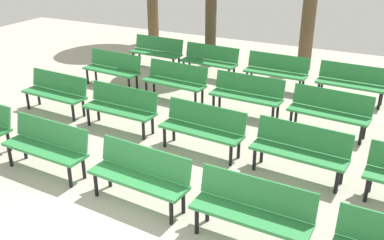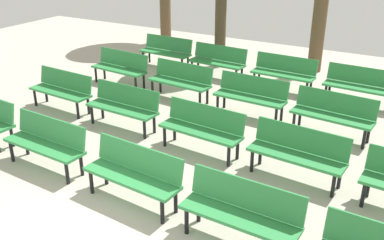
# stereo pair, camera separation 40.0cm
# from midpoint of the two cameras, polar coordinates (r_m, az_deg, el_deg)

# --- Properties ---
(bench_r0_c1) EXTENTS (1.62, 0.55, 0.87)m
(bench_r0_c1) POSITION_cam_midpoint_polar(r_m,az_deg,el_deg) (7.92, -19.59, -2.95)
(bench_r0_c1) COLOR #2D8442
(bench_r0_c1) RESTS_ON ground_plane
(bench_r0_c2) EXTENTS (1.63, 0.60, 0.87)m
(bench_r0_c2) POSITION_cam_midpoint_polar(r_m,az_deg,el_deg) (6.70, -8.38, -6.80)
(bench_r0_c2) COLOR #2D8442
(bench_r0_c2) RESTS_ON ground_plane
(bench_r0_c3) EXTENTS (1.61, 0.53, 0.87)m
(bench_r0_c3) POSITION_cam_midpoint_polar(r_m,az_deg,el_deg) (5.91, 5.87, -11.25)
(bench_r0_c3) COLOR #2D8442
(bench_r0_c3) RESTS_ON ground_plane
(bench_r1_c0) EXTENTS (1.62, 0.57, 0.87)m
(bench_r1_c0) POSITION_cam_midpoint_polar(r_m,az_deg,el_deg) (10.40, -18.20, 3.62)
(bench_r1_c0) COLOR #2D8442
(bench_r1_c0) RESTS_ON ground_plane
(bench_r1_c1) EXTENTS (1.62, 0.54, 0.87)m
(bench_r1_c1) POSITION_cam_midpoint_polar(r_m,az_deg,el_deg) (9.18, -10.36, 1.81)
(bench_r1_c1) COLOR #2D8442
(bench_r1_c1) RESTS_ON ground_plane
(bench_r1_c2) EXTENTS (1.63, 0.60, 0.87)m
(bench_r1_c2) POSITION_cam_midpoint_polar(r_m,az_deg,el_deg) (8.11, 0.00, -0.81)
(bench_r1_c2) COLOR #2D8442
(bench_r1_c2) RESTS_ON ground_plane
(bench_r1_c3) EXTENTS (1.63, 0.60, 0.87)m
(bench_r1_c3) POSITION_cam_midpoint_polar(r_m,az_deg,el_deg) (7.50, 12.30, -3.59)
(bench_r1_c3) COLOR #2D8442
(bench_r1_c3) RESTS_ON ground_plane
(bench_r2_c0) EXTENTS (1.63, 0.60, 0.87)m
(bench_r2_c0) POSITION_cam_midpoint_polar(r_m,az_deg,el_deg) (11.77, -11.15, 6.68)
(bench_r2_c0) COLOR #2D8442
(bench_r2_c0) RESTS_ON ground_plane
(bench_r2_c1) EXTENTS (1.63, 0.60, 0.87)m
(bench_r2_c1) POSITION_cam_midpoint_polar(r_m,az_deg,el_deg) (10.63, -3.24, 5.25)
(bench_r2_c1) COLOR #2D8442
(bench_r2_c1) RESTS_ON ground_plane
(bench_r2_c2) EXTENTS (1.62, 0.54, 0.87)m
(bench_r2_c2) POSITION_cam_midpoint_polar(r_m,az_deg,el_deg) (9.79, 5.95, 3.49)
(bench_r2_c2) COLOR #2D8442
(bench_r2_c2) RESTS_ON ground_plane
(bench_r2_c3) EXTENTS (1.64, 0.62, 0.87)m
(bench_r2_c3) POSITION_cam_midpoint_polar(r_m,az_deg,el_deg) (9.21, 16.16, 1.30)
(bench_r2_c3) COLOR #2D8442
(bench_r2_c3) RESTS_ON ground_plane
(bench_r3_c0) EXTENTS (1.61, 0.53, 0.87)m
(bench_r3_c0) POSITION_cam_midpoint_polar(r_m,az_deg,el_deg) (13.23, -5.42, 8.93)
(bench_r3_c0) COLOR #2D8442
(bench_r3_c0) RESTS_ON ground_plane
(bench_r3_c1) EXTENTS (1.63, 0.58, 0.87)m
(bench_r3_c1) POSITION_cam_midpoint_polar(r_m,az_deg,el_deg) (12.25, 1.38, 7.81)
(bench_r3_c1) COLOR #2D8442
(bench_r3_c1) RESTS_ON ground_plane
(bench_r3_c2) EXTENTS (1.62, 0.54, 0.87)m
(bench_r3_c2) POSITION_cam_midpoint_polar(r_m,az_deg,el_deg) (11.51, 9.84, 6.40)
(bench_r3_c2) COLOR #2D8442
(bench_r3_c2) RESTS_ON ground_plane
(bench_r3_c3) EXTENTS (1.62, 0.55, 0.87)m
(bench_r3_c3) POSITION_cam_midpoint_polar(r_m,az_deg,el_deg) (11.09, 18.95, 4.77)
(bench_r3_c3) COLOR #2D8442
(bench_r3_c3) RESTS_ON ground_plane
(tree_0) EXTENTS (0.39, 0.39, 2.84)m
(tree_0) POSITION_cam_midpoint_polar(r_m,az_deg,el_deg) (13.13, 13.91, 12.33)
(tree_0) COLOR brown
(tree_0) RESTS_ON ground_plane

